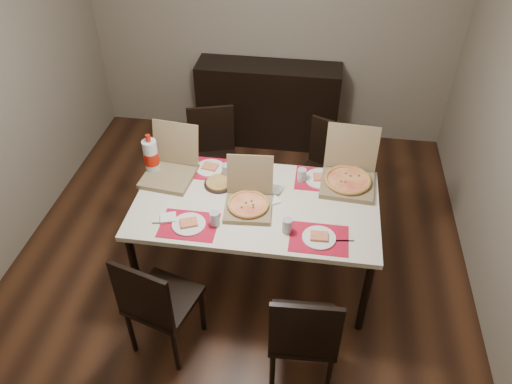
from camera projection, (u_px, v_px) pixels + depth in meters
ground at (241, 253)px, 4.33m from camera, size 3.80×4.00×0.02m
room_walls at (247, 39)px, 3.55m from camera, size 3.84×4.02×2.62m
sideboard at (268, 104)px, 5.39m from camera, size 1.50×0.40×0.90m
dining_table at (256, 209)px, 3.72m from camera, size 1.80×1.00×0.75m
chair_near_left at (156, 302)px, 3.27m from camera, size 0.52×0.52×0.93m
chair_near_right at (303, 334)px, 3.09m from camera, size 0.44×0.44×0.93m
chair_far_left at (213, 154)px, 4.57m from camera, size 0.52×0.52×0.93m
chair_far_right at (324, 169)px, 4.39m from camera, size 0.55×0.55×0.93m
setting_near_left at (193, 222)px, 3.48m from camera, size 0.48×0.30×0.11m
setting_near_right at (310, 234)px, 3.39m from camera, size 0.50×0.30×0.11m
setting_far_left at (212, 168)px, 3.97m from camera, size 0.48×0.30×0.11m
setting_far_right at (316, 178)px, 3.87m from camera, size 0.44×0.30×0.11m
napkin_loose at (270, 200)px, 3.68m from camera, size 0.16×0.16×0.02m
pizza_box_center at (249, 201)px, 3.61m from camera, size 0.36×0.40×0.34m
pizza_box_right at (348, 177)px, 3.82m from camera, size 0.43×0.47×0.40m
pizza_box_left at (171, 169)px, 3.90m from camera, size 0.42×0.46×0.38m
faina_plate at (219, 183)px, 3.83m from camera, size 0.23×0.23×0.03m
dip_bowl at (274, 190)px, 3.77m from camera, size 0.13×0.13×0.03m
soda_bottle at (151, 157)px, 3.87m from camera, size 0.12×0.12×0.35m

